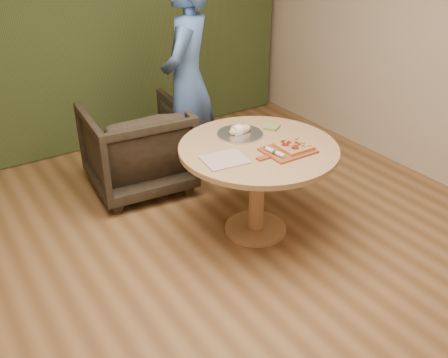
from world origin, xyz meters
TOP-DOWN VIEW (x-y plane):
  - room_shell at (0.00, 0.00)m, footprint 5.04×6.04m
  - curtain at (0.00, 2.90)m, footprint 4.80×0.14m
  - pedestal_table at (0.57, 0.62)m, footprint 1.19×1.19m
  - pizza_paddle at (0.69, 0.43)m, footprint 0.45×0.28m
  - flatbread_pizza at (0.75, 0.43)m, footprint 0.22×0.22m
  - cutlery_roll at (0.57, 0.42)m, footprint 0.05×0.20m
  - newspaper at (0.24, 0.56)m, footprint 0.33×0.28m
  - serving_tray at (0.57, 0.86)m, footprint 0.36×0.36m
  - bread_roll at (0.57, 0.86)m, footprint 0.19×0.09m
  - green_packet at (0.86, 0.83)m, footprint 0.15×0.15m
  - armchair at (0.10, 1.78)m, footprint 0.92×0.87m
  - person_standing at (0.58, 1.68)m, footprint 0.81×0.81m

SIDE VIEW (x-z plane):
  - armchair at x=0.10m, z-range 0.00..0.87m
  - pedestal_table at x=0.57m, z-range 0.23..0.98m
  - newspaper at x=0.24m, z-range 0.75..0.76m
  - serving_tray at x=0.57m, z-range 0.75..0.77m
  - pizza_paddle at x=0.69m, z-range 0.75..0.77m
  - green_packet at x=0.86m, z-range 0.75..0.77m
  - flatbread_pizza at x=0.75m, z-range 0.76..0.80m
  - cutlery_roll at x=0.57m, z-range 0.76..0.80m
  - bread_roll at x=0.57m, z-range 0.75..0.84m
  - person_standing at x=0.58m, z-range 0.00..1.89m
  - room_shell at x=0.00m, z-range -0.02..2.82m
  - curtain at x=0.00m, z-range 0.01..2.79m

